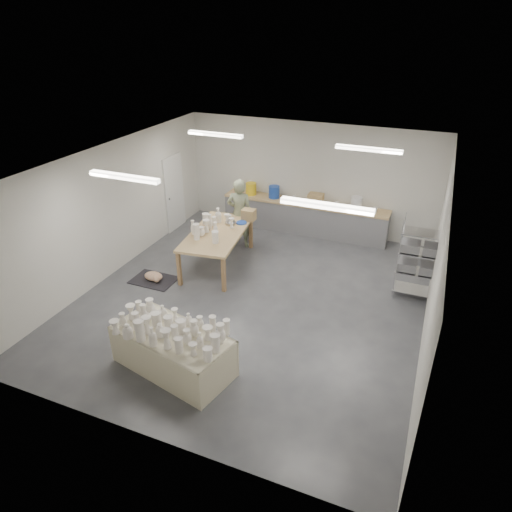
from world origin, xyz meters
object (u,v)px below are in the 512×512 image
at_px(drying_table, 173,348).
at_px(red_stool, 244,231).
at_px(work_table, 218,230).
at_px(potter, 240,213).

distance_m(drying_table, red_stool, 5.16).
relative_size(work_table, red_stool, 6.59).
bearing_deg(work_table, drying_table, -82.96).
height_order(drying_table, work_table, work_table).
height_order(drying_table, potter, potter).
bearing_deg(work_table, red_stool, 79.96).
distance_m(work_table, potter, 1.10).
bearing_deg(red_stool, drying_table, -79.99).
distance_m(potter, red_stool, 0.68).
xyz_separation_m(work_table, potter, (0.06, 1.10, 0.02)).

